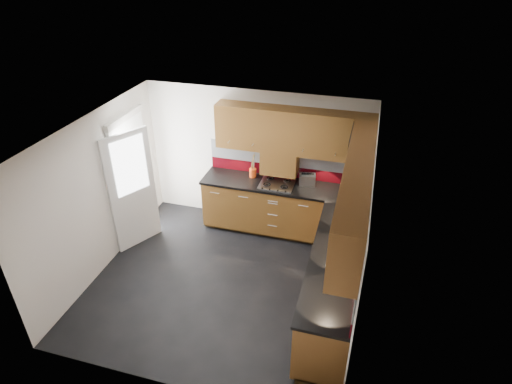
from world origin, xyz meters
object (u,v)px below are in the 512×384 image
(utensil_pot, at_px, (253,172))
(toaster, at_px, (307,179))
(food_processor, at_px, (342,225))
(gas_hob, at_px, (277,184))

(utensil_pot, relative_size, toaster, 1.49)
(utensil_pot, relative_size, food_processor, 1.53)
(gas_hob, distance_m, food_processor, 1.57)
(gas_hob, distance_m, toaster, 0.50)
(toaster, bearing_deg, gas_hob, -163.01)
(utensil_pot, distance_m, toaster, 0.93)
(gas_hob, relative_size, food_processor, 2.00)
(gas_hob, xyz_separation_m, utensil_pot, (-0.46, 0.15, 0.08))
(toaster, distance_m, food_processor, 1.38)
(utensil_pot, xyz_separation_m, food_processor, (1.62, -1.21, 0.03))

